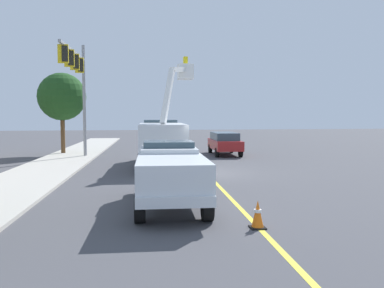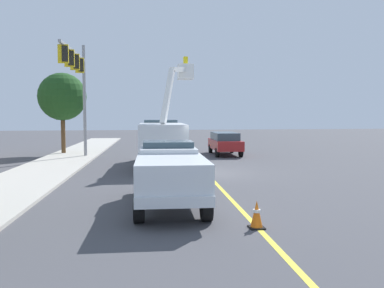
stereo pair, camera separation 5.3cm
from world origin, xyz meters
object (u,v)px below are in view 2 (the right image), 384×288
Objects in this scene: passing_minivan at (225,142)px; traffic_signal_mast at (78,75)px; service_pickup_truck at (170,173)px; traffic_cone_mid_front at (184,153)px; traffic_cone_leading at (257,215)px; utility_bucket_truck at (162,139)px.

traffic_signal_mast is (-2.77, 10.32, 4.56)m from passing_minivan.
service_pickup_truck is 1.17× the size of passing_minivan.
traffic_cone_leading is at bearing 179.15° from traffic_cone_mid_front.
traffic_cone_leading is (-13.14, -1.56, -1.23)m from utility_bucket_truck.
service_pickup_truck is 14.99m from traffic_signal_mast.
passing_minivan is 0.62× the size of traffic_signal_mast.
passing_minivan is at bearing -40.99° from utility_bucket_truck.
service_pickup_truck reaches higher than passing_minivan.
utility_bucket_truck reaches higher than traffic_cone_mid_front.
utility_bucket_truck is 4.86m from traffic_cone_mid_front.
service_pickup_truck is at bearing 160.89° from passing_minivan.
traffic_cone_leading is (-2.76, -2.05, -0.75)m from service_pickup_truck.
traffic_cone_leading is (-19.08, 3.60, -0.60)m from passing_minivan.
traffic_signal_mast is at bearing 19.01° from service_pickup_truck.
traffic_cone_leading is 17.46m from traffic_cone_mid_front.
traffic_cone_leading is at bearing -157.60° from traffic_signal_mast.
traffic_signal_mast is at bearing 22.40° from traffic_cone_leading.
utility_bucket_truck is 10.40m from service_pickup_truck.
passing_minivan reaches higher than traffic_cone_mid_front.
traffic_cone_leading is at bearing 169.31° from passing_minivan.
utility_bucket_truck reaches higher than passing_minivan.
utility_bucket_truck is at bearing -121.56° from traffic_signal_mast.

